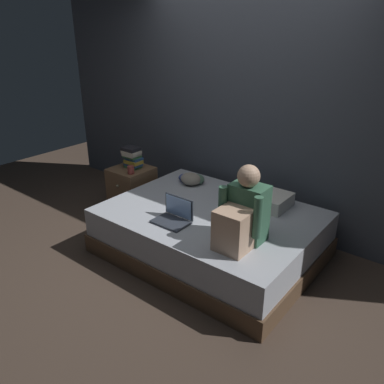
# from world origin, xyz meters

# --- Properties ---
(ground_plane) EXTENTS (8.00, 8.00, 0.00)m
(ground_plane) POSITION_xyz_m (0.00, 0.00, 0.00)
(ground_plane) COLOR #47382D
(wall_back) EXTENTS (5.60, 0.10, 2.70)m
(wall_back) POSITION_xyz_m (0.00, 1.20, 1.35)
(wall_back) COLOR #424751
(wall_back) RESTS_ON ground_plane
(bed) EXTENTS (2.00, 1.50, 0.46)m
(bed) POSITION_xyz_m (0.20, 0.30, 0.23)
(bed) COLOR brown
(bed) RESTS_ON ground_plane
(nightstand) EXTENTS (0.44, 0.46, 0.55)m
(nightstand) POSITION_xyz_m (-1.10, 0.49, 0.27)
(nightstand) COLOR brown
(nightstand) RESTS_ON ground_plane
(person_sitting) EXTENTS (0.39, 0.44, 0.66)m
(person_sitting) POSITION_xyz_m (0.73, -0.01, 0.71)
(person_sitting) COLOR #38664C
(person_sitting) RESTS_ON bed
(laptop) EXTENTS (0.32, 0.23, 0.22)m
(laptop) POSITION_xyz_m (0.06, -0.07, 0.52)
(laptop) COLOR #333842
(laptop) RESTS_ON bed
(pillow) EXTENTS (0.56, 0.36, 0.13)m
(pillow) POSITION_xyz_m (0.49, 0.75, 0.53)
(pillow) COLOR silver
(pillow) RESTS_ON bed
(book_stack) EXTENTS (0.22, 0.17, 0.25)m
(book_stack) POSITION_xyz_m (-1.10, 0.53, 0.68)
(book_stack) COLOR #387042
(book_stack) RESTS_ON nightstand
(mug) EXTENTS (0.08, 0.08, 0.09)m
(mug) POSITION_xyz_m (-0.97, 0.38, 0.59)
(mug) COLOR #933833
(mug) RESTS_ON nightstand
(clothes_pile) EXTENTS (0.31, 0.26, 0.13)m
(clothes_pile) POSITION_xyz_m (-0.37, 0.74, 0.52)
(clothes_pile) COLOR #8E3D47
(clothes_pile) RESTS_ON bed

